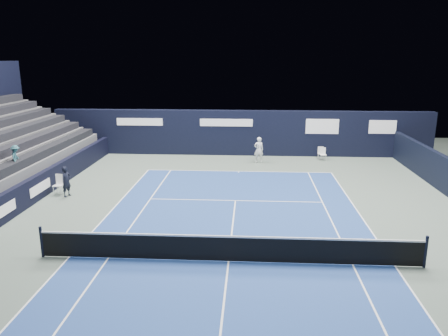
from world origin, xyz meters
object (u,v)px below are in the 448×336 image
at_px(folding_chair_back_a, 321,151).
at_px(tennis_net, 229,248).
at_px(folding_chair_back_b, 323,153).
at_px(line_judge_chair, 59,183).
at_px(tennis_player, 259,150).

bearing_deg(folding_chair_back_a, tennis_net, -107.41).
bearing_deg(tennis_net, folding_chair_back_b, 70.09).
distance_m(line_judge_chair, tennis_player, 12.42).
relative_size(folding_chair_back_a, line_judge_chair, 0.84).
bearing_deg(folding_chair_back_a, line_judge_chair, -147.22).
height_order(tennis_net, tennis_player, tennis_player).
height_order(folding_chair_back_a, line_judge_chair, line_judge_chair).
bearing_deg(folding_chair_back_b, folding_chair_back_a, 99.88).
bearing_deg(tennis_net, tennis_player, 85.13).
xyz_separation_m(folding_chair_back_a, line_judge_chair, (-14.20, -8.56, 0.01)).
height_order(folding_chair_back_a, folding_chair_back_b, folding_chair_back_b).
distance_m(line_judge_chair, tennis_net, 11.23).
relative_size(folding_chair_back_b, line_judge_chair, 0.85).
xyz_separation_m(folding_chair_back_a, folding_chair_back_b, (0.10, -0.38, -0.07)).
xyz_separation_m(line_judge_chair, tennis_player, (10.04, 7.31, 0.27)).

